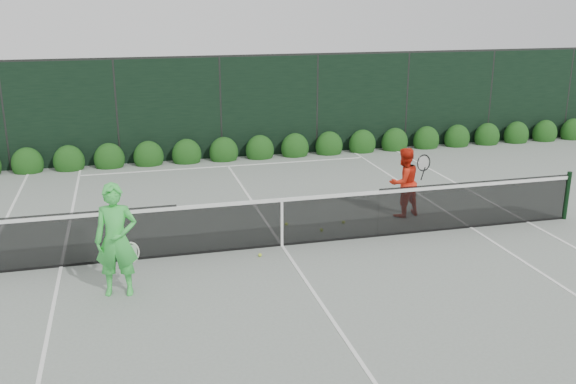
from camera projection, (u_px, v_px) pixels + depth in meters
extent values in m
plane|color=gray|center=(282.00, 246.00, 12.56)|extent=(80.00, 80.00, 0.00)
cylinder|color=black|center=(567.00, 195.00, 13.94)|extent=(0.10, 0.10, 1.07)
cube|color=black|center=(53.00, 241.00, 11.40)|extent=(4.40, 0.01, 1.02)
cube|color=black|center=(282.00, 223.00, 12.42)|extent=(4.00, 0.01, 0.96)
cube|color=black|center=(476.00, 205.00, 13.42)|extent=(4.40, 0.01, 1.02)
cube|color=white|center=(282.00, 200.00, 12.28)|extent=(12.80, 0.03, 0.07)
cube|color=black|center=(282.00, 245.00, 12.55)|extent=(12.80, 0.02, 0.04)
cube|color=white|center=(282.00, 224.00, 12.43)|extent=(0.05, 0.03, 0.91)
imported|color=#3DD14C|center=(116.00, 240.00, 10.27)|extent=(0.75, 0.55, 1.87)
torus|color=white|center=(130.00, 253.00, 10.49)|extent=(0.30, 0.07, 0.30)
cylinder|color=black|center=(131.00, 266.00, 10.56)|extent=(0.10, 0.03, 0.30)
imported|color=red|center=(404.00, 182.00, 14.08)|extent=(0.88, 0.77, 1.54)
torus|color=black|center=(424.00, 163.00, 13.84)|extent=(0.30, 0.05, 0.30)
cylinder|color=black|center=(423.00, 174.00, 13.91)|extent=(0.10, 0.03, 0.30)
cube|color=white|center=(527.00, 222.00, 13.88)|extent=(0.06, 23.77, 0.01)
cube|color=white|center=(61.00, 267.00, 11.57)|extent=(0.06, 23.77, 0.01)
cube|color=white|center=(471.00, 227.00, 13.55)|extent=(0.06, 23.77, 0.01)
cube|color=white|center=(204.00, 130.00, 23.56)|extent=(11.03, 0.06, 0.01)
cube|color=white|center=(228.00, 166.00, 18.48)|extent=(8.23, 0.06, 0.01)
cube|color=white|center=(282.00, 246.00, 12.56)|extent=(0.06, 12.80, 0.01)
cube|color=black|center=(221.00, 108.00, 19.07)|extent=(32.00, 0.06, 3.00)
cube|color=#262826|center=(219.00, 56.00, 18.62)|extent=(32.00, 0.06, 0.06)
cylinder|color=#262826|center=(4.00, 118.00, 17.62)|extent=(0.08, 0.08, 3.00)
cylinder|color=#262826|center=(117.00, 113.00, 18.35)|extent=(0.08, 0.08, 3.00)
cylinder|color=#262826|center=(221.00, 108.00, 19.07)|extent=(0.08, 0.08, 3.00)
cylinder|color=#262826|center=(317.00, 104.00, 19.79)|extent=(0.08, 0.08, 3.00)
cylinder|color=#262826|center=(407.00, 101.00, 20.51)|extent=(0.08, 0.08, 3.00)
cylinder|color=#262826|center=(490.00, 97.00, 21.24)|extent=(0.08, 0.08, 3.00)
cylinder|color=#262826|center=(568.00, 94.00, 21.96)|extent=(0.08, 0.08, 3.00)
ellipsoid|color=#123C10|center=(27.00, 164.00, 17.79)|extent=(0.86, 0.65, 0.94)
ellipsoid|color=#123C10|center=(69.00, 162.00, 18.05)|extent=(0.86, 0.65, 0.94)
ellipsoid|color=#123C10|center=(109.00, 159.00, 18.32)|extent=(0.86, 0.65, 0.94)
ellipsoid|color=#123C10|center=(149.00, 157.00, 18.58)|extent=(0.86, 0.65, 0.94)
ellipsoid|color=#123C10|center=(187.00, 155.00, 18.85)|extent=(0.86, 0.65, 0.94)
ellipsoid|color=#123C10|center=(224.00, 152.00, 19.11)|extent=(0.86, 0.65, 0.94)
ellipsoid|color=#123C10|center=(260.00, 150.00, 19.38)|extent=(0.86, 0.65, 0.94)
ellipsoid|color=#123C10|center=(295.00, 148.00, 19.64)|extent=(0.86, 0.65, 0.94)
ellipsoid|color=#123C10|center=(329.00, 146.00, 19.91)|extent=(0.86, 0.65, 0.94)
ellipsoid|color=#123C10|center=(362.00, 144.00, 20.17)|extent=(0.86, 0.65, 0.94)
ellipsoid|color=#123C10|center=(395.00, 142.00, 20.44)|extent=(0.86, 0.65, 0.94)
ellipsoid|color=#123C10|center=(426.00, 141.00, 20.70)|extent=(0.86, 0.65, 0.94)
ellipsoid|color=#123C10|center=(457.00, 139.00, 20.97)|extent=(0.86, 0.65, 0.94)
ellipsoid|color=#123C10|center=(487.00, 137.00, 21.23)|extent=(0.86, 0.65, 0.94)
ellipsoid|color=#123C10|center=(516.00, 135.00, 21.50)|extent=(0.86, 0.65, 0.94)
ellipsoid|color=#123C10|center=(545.00, 134.00, 21.76)|extent=(0.86, 0.65, 0.94)
ellipsoid|color=#123C10|center=(573.00, 132.00, 22.03)|extent=(0.86, 0.65, 0.94)
sphere|color=#BFE132|center=(260.00, 255.00, 12.03)|extent=(0.07, 0.07, 0.07)
sphere|color=#BFE132|center=(344.00, 222.00, 13.78)|extent=(0.07, 0.07, 0.07)
sphere|color=#BFE132|center=(322.00, 230.00, 13.32)|extent=(0.07, 0.07, 0.07)
sphere|color=#BFE132|center=(286.00, 224.00, 13.67)|extent=(0.07, 0.07, 0.07)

